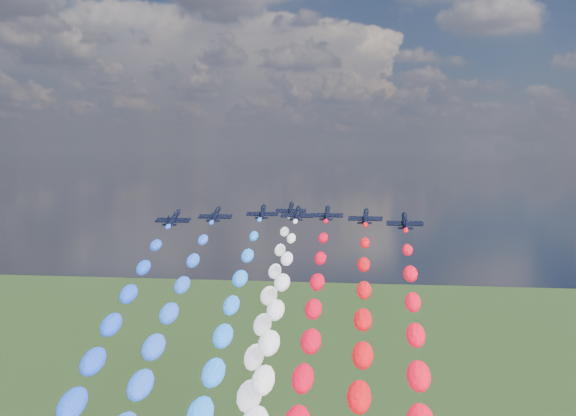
# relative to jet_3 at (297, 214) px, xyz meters

# --- Properties ---
(jet_0) EXTENTS (8.63, 11.73, 5.88)m
(jet_0) POSITION_rel_jet_3_xyz_m (-28.73, -15.11, 0.00)
(jet_0) COLOR black
(jet_1) EXTENTS (8.87, 11.91, 5.88)m
(jet_1) POSITION_rel_jet_3_xyz_m (-20.58, -5.21, 0.00)
(jet_1) COLOR black
(jet_2) EXTENTS (9.25, 12.17, 5.88)m
(jet_2) POSITION_rel_jet_3_xyz_m (-9.72, 3.10, 0.00)
(jet_2) COLOR black
(trail_2) EXTENTS (5.77, 122.39, 61.76)m
(trail_2) POSITION_rel_jet_3_xyz_m (-9.72, -59.82, -29.47)
(trail_2) COLOR #1C73F8
(jet_3) EXTENTS (8.70, 11.78, 5.88)m
(jet_3) POSITION_rel_jet_3_xyz_m (0.00, 0.00, 0.00)
(jet_3) COLOR black
(jet_4) EXTENTS (9.15, 12.11, 5.88)m
(jet_4) POSITION_rel_jet_3_xyz_m (-3.21, 12.94, 0.00)
(jet_4) COLOR black
(trail_4) EXTENTS (5.77, 122.39, 61.76)m
(trail_4) POSITION_rel_jet_3_xyz_m (-3.21, -49.99, -29.47)
(trail_4) COLOR white
(jet_5) EXTENTS (8.56, 11.68, 5.88)m
(jet_5) POSITION_rel_jet_3_xyz_m (7.64, 1.58, 0.00)
(jet_5) COLOR black
(jet_6) EXTENTS (9.19, 12.13, 5.88)m
(jet_6) POSITION_rel_jet_3_xyz_m (17.75, -5.58, 0.00)
(jet_6) COLOR black
(jet_7) EXTENTS (8.57, 11.69, 5.88)m
(jet_7) POSITION_rel_jet_3_xyz_m (26.97, -15.34, 0.00)
(jet_7) COLOR black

